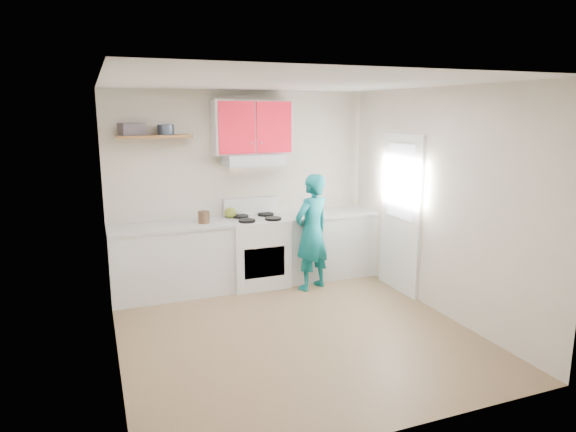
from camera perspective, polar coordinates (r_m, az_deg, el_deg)
name	(u,v)px	position (r m, az deg, el deg)	size (l,w,h in m)	color
floor	(294,331)	(5.61, 0.63, -12.79)	(3.80, 3.80, 0.00)	brown
ceiling	(294,83)	(5.11, 0.70, 14.79)	(3.60, 3.80, 0.04)	white
back_wall	(242,187)	(6.98, -5.19, 3.22)	(3.60, 0.04, 2.60)	beige
front_wall	(397,264)	(3.57, 12.21, -5.30)	(3.60, 0.04, 2.60)	beige
left_wall	(109,227)	(4.84, -19.51, -1.21)	(0.04, 3.80, 2.60)	beige
right_wall	(438,202)	(6.10, 16.55, 1.55)	(0.04, 3.80, 2.60)	beige
door	(401,214)	(6.69, 12.60, 0.23)	(0.05, 0.85, 2.05)	white
door_glass	(401,181)	(6.61, 12.56, 3.82)	(0.01, 0.55, 0.95)	white
counter_left	(172,261)	(6.66, -12.98, -4.95)	(1.52, 0.60, 0.90)	silver
counter_right	(326,245)	(7.27, 4.27, -3.25)	(1.32, 0.60, 0.90)	silver
stove	(257,252)	(6.88, -3.50, -4.04)	(0.76, 0.65, 0.92)	white
range_hood	(253,160)	(6.75, -3.91, 6.33)	(0.76, 0.44, 0.15)	silver
upper_cabinets	(252,127)	(6.77, -4.10, 9.95)	(1.02, 0.33, 0.70)	red
shelf	(155,136)	(6.53, -14.78, 8.66)	(0.90, 0.30, 0.04)	brown
books	(132,129)	(6.52, -17.18, 9.32)	(0.28, 0.20, 0.15)	#483F45
tin	(166,130)	(6.55, -13.60, 9.43)	(0.21, 0.21, 0.13)	#333D4C
kettle	(230,213)	(6.82, -6.50, 0.36)	(0.17, 0.17, 0.14)	olive
crock	(204,218)	(6.55, -9.45, -0.23)	(0.15, 0.15, 0.17)	#4C3521
cutting_board	(323,214)	(7.15, 3.94, 0.27)	(0.30, 0.22, 0.02)	olive
silicone_mat	(350,213)	(7.24, 7.05, 0.30)	(0.28, 0.24, 0.01)	red
person	(312,232)	(6.64, 2.70, -1.84)	(0.56, 0.37, 1.54)	#0B6368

